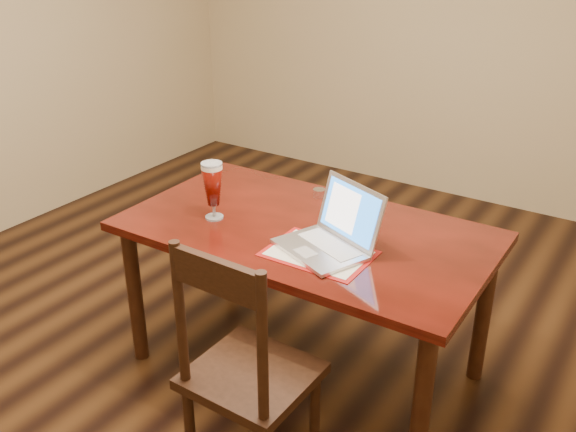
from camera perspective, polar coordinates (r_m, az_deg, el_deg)
The scene contains 3 objects.
ground at distance 3.37m, azimuth -3.43°, elevation -11.57°, with size 5.00×5.00×0.00m, color black.
dining_table at distance 2.87m, azimuth 1.49°, elevation -2.52°, with size 1.63×0.93×1.03m.
dining_chair at distance 2.43m, azimuth -3.79°, elevation -13.77°, with size 0.45×0.43×1.04m.
Camera 1 is at (1.64, -2.15, 2.01)m, focal length 40.00 mm.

